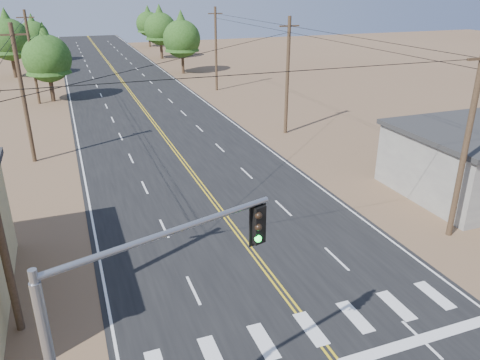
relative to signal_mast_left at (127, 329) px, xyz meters
name	(u,v)px	position (x,y,z in m)	size (l,w,h in m)	color
road	(177,153)	(7.07, 25.50, -4.89)	(15.00, 200.00, 0.02)	black
utility_pole_left_mid	(23,94)	(-3.43, 27.50, 0.22)	(1.80, 0.30, 10.00)	#4C3826
utility_pole_left_far	(32,57)	(-3.43, 47.50, 0.22)	(1.80, 0.30, 10.00)	#4C3826
utility_pole_right_near	(466,143)	(17.57, 7.50, 0.22)	(1.80, 0.30, 10.00)	#4C3826
utility_pole_right_mid	(287,76)	(17.57, 27.50, 0.22)	(1.80, 0.30, 10.00)	#4C3826
utility_pole_right_far	(216,49)	(17.57, 47.50, 0.22)	(1.80, 0.30, 10.00)	#4C3826
signal_mast_left	(127,329)	(0.00, 0.00, 0.00)	(5.85, 1.96, 7.23)	gray
tree_left_near	(46,54)	(-1.93, 48.23, 0.44)	(5.24, 5.24, 8.73)	#3F2D1E
tree_left_mid	(8,35)	(-6.93, 66.09, 0.99)	(5.77, 5.77, 9.62)	#3F2D1E
tree_left_far	(33,32)	(-4.21, 80.49, 0.06)	(4.87, 4.87, 8.11)	#3F2D1E
tree_right_near	(182,35)	(16.59, 60.84, 0.70)	(5.48, 5.48, 9.14)	#3F2D1E
tree_right_mid	(160,25)	(16.84, 77.44, 0.86)	(5.65, 5.65, 9.42)	#3F2D1E
tree_right_far	(148,21)	(18.11, 96.01, 0.35)	(5.14, 5.14, 8.57)	#3F2D1E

